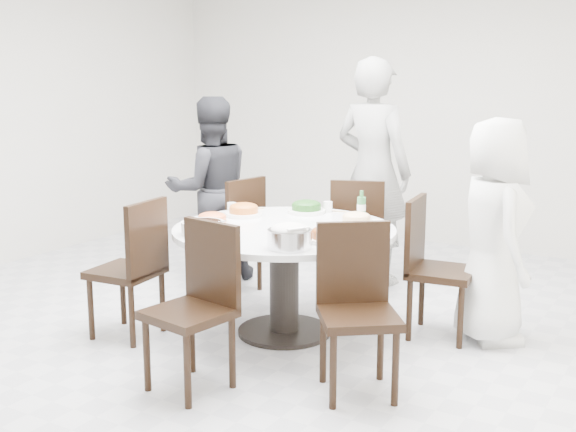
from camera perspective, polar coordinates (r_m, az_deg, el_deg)
The scene contains 22 objects.
floor at distance 5.25m, azimuth -1.60°, elevation -8.47°, with size 6.00×6.00×0.01m, color silver.
wall_back at distance 7.63m, azimuth 10.79°, elevation 8.37°, with size 6.00×0.01×2.80m, color beige.
dining_table at distance 4.94m, azimuth -0.30°, elevation -5.16°, with size 1.50×1.50×0.75m, color silver.
chair_ne at distance 4.97m, azimuth 12.06°, elevation -4.11°, with size 0.42×0.42×0.95m, color black.
chair_n at distance 5.87m, azimuth 5.57°, elevation -1.52°, with size 0.42×0.42×0.95m, color black.
chair_nw at distance 5.88m, azimuth -4.63°, elevation -1.46°, with size 0.42×0.42×0.95m, color black.
chair_sw at distance 5.00m, azimuth -12.72°, elevation -4.05°, with size 0.42×0.42×0.95m, color black.
chair_s at distance 4.10m, azimuth -7.88°, elevation -7.34°, with size 0.42×0.42×0.95m, color black.
chair_se at distance 4.03m, azimuth 5.62°, elevation -7.63°, with size 0.42×0.42×0.95m, color black.
diner_right at distance 4.94m, azimuth 15.91°, elevation -1.16°, with size 0.73×0.48×1.49m, color silver.
diner_middle at distance 6.12m, azimuth 6.73°, elevation 3.50°, with size 0.69×0.45×1.90m, color black.
diner_left at distance 6.20m, azimuth -6.16°, elevation 2.11°, with size 0.76×0.60×1.57m, color black.
dish_greens at distance 5.33m, azimuth 1.47°, elevation 0.62°, with size 0.28×0.28×0.07m, color white.
dish_pale at distance 4.92m, azimuth 5.42°, elevation -0.38°, with size 0.25×0.25×0.07m, color white.
dish_orange at distance 5.23m, azimuth -3.52°, elevation 0.40°, with size 0.27×0.27×0.07m, color white.
dish_redbrown at distance 4.45m, azimuth 3.21°, elevation -1.60°, with size 0.27×0.27×0.07m, color white.
dish_tofu at distance 4.92m, azimuth -6.01°, elevation -0.41°, with size 0.25×0.25×0.06m, color white.
rice_bowl at distance 4.28m, azimuth 0.12°, elevation -1.82°, with size 0.27×0.27×0.11m, color silver.
soup_bowl at distance 4.67m, azimuth -6.75°, elevation -0.94°, with size 0.28×0.28×0.08m, color white.
beverage_bottle at distance 5.09m, azimuth 5.82°, elevation 0.84°, with size 0.06×0.06×0.21m, color #2C7038.
tea_cups at distance 5.35m, azimuth 2.85°, elevation 0.71°, with size 0.07×0.07×0.08m, color white.
chopsticks at distance 5.41m, azimuth 3.02°, elevation 0.46°, with size 0.24×0.04×0.01m, color tan, non-canonical shape.
Camera 1 is at (2.68, -4.13, 1.79)m, focal length 45.00 mm.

